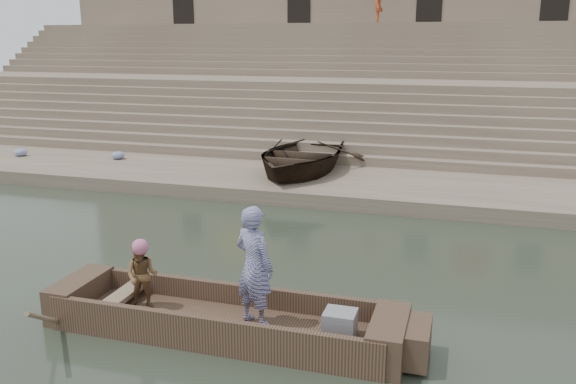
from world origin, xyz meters
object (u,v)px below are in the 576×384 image
at_px(television, 339,324).
at_px(pedestrian, 380,5).
at_px(beached_rowboat, 300,156).
at_px(standing_man, 254,266).
at_px(main_rowboat, 223,326).
at_px(rowing_man, 142,276).

relative_size(television, pedestrian, 0.26).
bearing_deg(beached_rowboat, television, -68.08).
bearing_deg(standing_man, beached_rowboat, -55.73).
distance_m(standing_man, television, 1.50).
height_order(beached_rowboat, pedestrian, pedestrian).
height_order(main_rowboat, pedestrian, pedestrian).
bearing_deg(standing_man, rowing_man, 22.44).
relative_size(main_rowboat, standing_man, 2.68).
xyz_separation_m(beached_rowboat, pedestrian, (0.31, 13.38, 5.15)).
bearing_deg(television, beached_rowboat, 108.85).
relative_size(standing_man, rowing_man, 1.70).
distance_m(rowing_man, beached_rowboat, 9.70).
height_order(standing_man, television, standing_man).
distance_m(main_rowboat, standing_man, 1.17).
relative_size(rowing_man, pedestrian, 0.63).
height_order(rowing_man, pedestrian, pedestrian).
relative_size(main_rowboat, beached_rowboat, 1.01).
bearing_deg(rowing_man, television, -11.50).
relative_size(rowing_man, television, 2.38).
distance_m(television, beached_rowboat, 10.30).
bearing_deg(rowing_man, standing_man, -10.84).
bearing_deg(rowing_man, pedestrian, 78.76).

